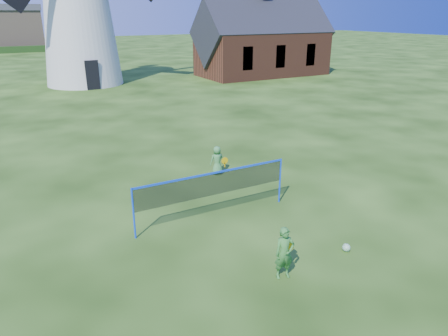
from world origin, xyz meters
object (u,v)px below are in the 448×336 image
chapel (263,43)px  player_boy (217,160)px  badminton_net (213,185)px  play_ball (346,248)px  player_girl (284,253)px  windmill (77,2)px

chapel → player_boy: chapel is taller
badminton_net → play_ball: size_ratio=22.95×
player_girl → play_ball: size_ratio=6.05×
chapel → badminton_net: (-18.96, -25.82, -2.01)m
player_boy → play_ball: (0.39, -6.69, -0.46)m
player_girl → player_boy: player_girl is taller
chapel → badminton_net: size_ratio=2.62×
windmill → player_boy: 25.88m
player_girl → player_boy: 7.04m
player_girl → player_boy: size_ratio=1.16×
windmill → play_ball: 32.51m
badminton_net → player_girl: size_ratio=3.80×
chapel → player_boy: (-17.09, -22.52, -2.58)m
windmill → player_girl: (-1.70, -31.92, -6.19)m
chapel → windmill: bearing=171.4°
chapel → player_girl: bearing=-122.8°
chapel → play_ball: bearing=-119.8°
badminton_net → player_boy: (1.88, 3.30, -0.57)m
windmill → chapel: (17.17, -2.59, -3.71)m
windmill → chapel: windmill is taller
windmill → player_boy: (0.08, -25.11, -6.29)m
player_boy → play_ball: size_ratio=5.20×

